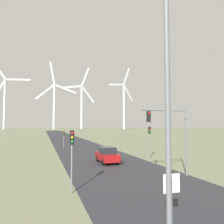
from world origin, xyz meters
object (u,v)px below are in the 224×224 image
at_px(streetlamp, 167,39).
at_px(stop_sign_near, 172,190).
at_px(car_approaching, 107,155).
at_px(traffic_light_post_near_left, 72,147).
at_px(traffic_light_mast_overhead, 171,127).
at_px(wind_turbine_far_right, 124,101).
at_px(traffic_light_post_mid_right, 150,135).
at_px(wind_turbine_right, 82,102).
at_px(traffic_light_post_mid_left, 64,135).
at_px(traffic_light_post_near_right, 168,141).
at_px(wind_turbine_left, 5,98).
at_px(wind_turbine_center, 54,101).

relative_size(streetlamp, stop_sign_near, 5.19).
bearing_deg(car_approaching, traffic_light_post_near_left, -118.10).
distance_m(traffic_light_mast_overhead, wind_turbine_far_right, 212.36).
distance_m(traffic_light_post_near_left, traffic_light_mast_overhead, 8.83).
distance_m(traffic_light_post_near_left, traffic_light_post_mid_right, 16.19).
height_order(wind_turbine_right, wind_turbine_far_right, wind_turbine_right).
height_order(traffic_light_post_mid_left, car_approaching, traffic_light_post_mid_left).
height_order(traffic_light_post_mid_right, car_approaching, traffic_light_post_mid_right).
relative_size(streetlamp, car_approaching, 2.88).
bearing_deg(wind_turbine_far_right, streetlamp, -110.38).
height_order(streetlamp, traffic_light_mast_overhead, streetlamp).
bearing_deg(traffic_light_post_near_left, wind_turbine_far_right, 68.36).
distance_m(stop_sign_near, traffic_light_post_near_right, 13.90).
height_order(streetlamp, traffic_light_post_near_left, streetlamp).
xyz_separation_m(streetlamp, traffic_light_post_mid_right, (9.41, 19.43, -4.22)).
xyz_separation_m(traffic_light_post_near_right, wind_turbine_far_right, (68.81, 194.70, 26.45)).
distance_m(traffic_light_post_near_left, traffic_light_post_mid_left, 28.11).
bearing_deg(traffic_light_post_near_right, traffic_light_mast_overhead, -119.00).
relative_size(car_approaching, wind_turbine_left, 0.06).
xyz_separation_m(traffic_light_post_mid_right, wind_turbine_far_right, (68.02, 189.02, 26.10)).
bearing_deg(traffic_light_post_mid_right, traffic_light_post_mid_left, 119.68).
xyz_separation_m(stop_sign_near, wind_turbine_left, (-42.88, 236.79, 30.40)).
xyz_separation_m(traffic_light_post_near_left, wind_turbine_far_right, (79.52, 200.41, 26.19)).
bearing_deg(car_approaching, traffic_light_post_mid_left, 100.25).
distance_m(traffic_light_post_mid_right, wind_turbine_left, 227.00).
bearing_deg(traffic_light_post_near_right, traffic_light_post_mid_right, 82.03).
height_order(stop_sign_near, car_approaching, stop_sign_near).
distance_m(stop_sign_near, wind_turbine_center, 230.97).
bearing_deg(wind_turbine_right, traffic_light_post_near_left, -99.81).
bearing_deg(car_approaching, wind_turbine_left, 101.46).
distance_m(stop_sign_near, traffic_light_post_near_left, 7.13).
bearing_deg(traffic_light_post_mid_left, wind_turbine_far_right, 65.79).
bearing_deg(wind_turbine_left, car_approaching, -78.54).
bearing_deg(traffic_light_post_near_right, stop_sign_near, -121.63).
bearing_deg(streetlamp, traffic_light_post_mid_left, 90.12).
bearing_deg(car_approaching, wind_turbine_far_right, 68.71).
xyz_separation_m(traffic_light_post_near_right, car_approaching, (-5.41, 4.21, -1.77)).
xyz_separation_m(stop_sign_near, traffic_light_post_near_right, (7.27, 11.80, 1.09)).
distance_m(traffic_light_post_mid_left, wind_turbine_center, 197.09).
relative_size(traffic_light_post_mid_right, wind_turbine_right, 0.06).
xyz_separation_m(wind_turbine_left, wind_turbine_center, (48.72, -7.62, -2.18)).
xyz_separation_m(traffic_light_post_near_left, traffic_light_post_near_right, (10.70, 5.70, -0.26)).
xyz_separation_m(streetlamp, wind_turbine_right, (35.25, 224.04, 21.52)).
xyz_separation_m(streetlamp, stop_sign_near, (1.34, 1.94, -5.66)).
bearing_deg(traffic_light_mast_overhead, streetlamp, -123.21).
relative_size(traffic_light_post_near_right, traffic_light_post_mid_right, 0.88).
xyz_separation_m(car_approaching, wind_turbine_center, (3.98, 213.15, 28.90)).
distance_m(traffic_light_post_mid_left, traffic_light_post_mid_right, 19.17).
relative_size(traffic_light_post_mid_left, wind_turbine_far_right, 0.05).
bearing_deg(traffic_light_post_mid_left, traffic_light_post_mid_right, -60.32).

